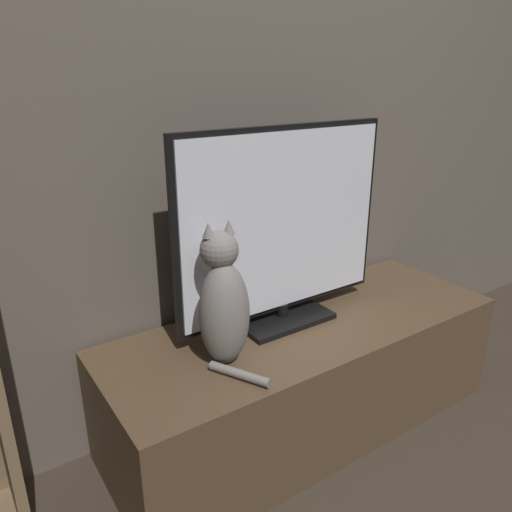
# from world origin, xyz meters

# --- Properties ---
(wall_back) EXTENTS (4.80, 0.05, 2.60)m
(wall_back) POSITION_xyz_m (0.00, 1.22, 1.30)
(wall_back) COLOR #60564C
(wall_back) RESTS_ON ground_plane
(tv_stand) EXTENTS (1.50, 0.54, 0.43)m
(tv_stand) POSITION_xyz_m (0.00, 0.91, 0.22)
(tv_stand) COLOR brown
(tv_stand) RESTS_ON ground_plane
(tv) EXTENTS (0.83, 0.21, 0.70)m
(tv) POSITION_xyz_m (-0.06, 0.98, 0.78)
(tv) COLOR black
(tv) RESTS_ON tv_stand
(cat) EXTENTS (0.17, 0.29, 0.46)m
(cat) POSITION_xyz_m (-0.37, 0.86, 0.63)
(cat) COLOR gray
(cat) RESTS_ON tv_stand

